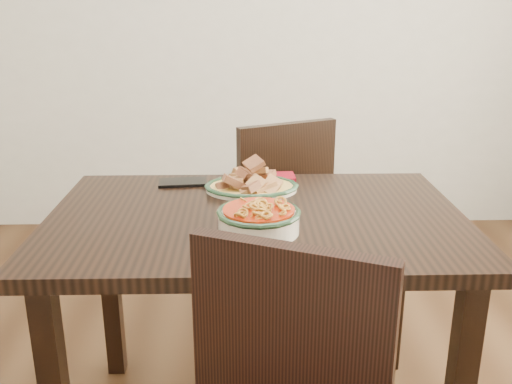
{
  "coord_description": "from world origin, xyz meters",
  "views": [
    {
      "loc": [
        -0.1,
        -1.64,
        1.33
      ],
      "look_at": [
        -0.06,
        -0.07,
        0.81
      ],
      "focal_mm": 40.0,
      "sensor_mm": 36.0,
      "label": 1
    }
  ],
  "objects_px": {
    "dining_table": "(256,245)",
    "chair_far": "(274,210)",
    "fish_plate": "(251,178)",
    "noodle_bowl": "(259,217)",
    "smartphone": "(183,182)"
  },
  "relations": [
    {
      "from": "dining_table",
      "to": "chair_far",
      "type": "distance_m",
      "value": 0.74
    },
    {
      "from": "chair_far",
      "to": "fish_plate",
      "type": "relative_size",
      "value": 3.02
    },
    {
      "from": "dining_table",
      "to": "chair_far",
      "type": "bearing_deg",
      "value": 82.66
    },
    {
      "from": "fish_plate",
      "to": "chair_far",
      "type": "bearing_deg",
      "value": 78.48
    },
    {
      "from": "chair_far",
      "to": "fish_plate",
      "type": "distance_m",
      "value": 0.59
    },
    {
      "from": "fish_plate",
      "to": "noodle_bowl",
      "type": "height_order",
      "value": "fish_plate"
    },
    {
      "from": "dining_table",
      "to": "smartphone",
      "type": "height_order",
      "value": "smartphone"
    },
    {
      "from": "noodle_bowl",
      "to": "dining_table",
      "type": "bearing_deg",
      "value": 91.35
    },
    {
      "from": "dining_table",
      "to": "chair_far",
      "type": "xyz_separation_m",
      "value": [
        0.09,
        0.72,
        -0.15
      ]
    },
    {
      "from": "dining_table",
      "to": "noodle_bowl",
      "type": "xyz_separation_m",
      "value": [
        0.0,
        -0.14,
        0.14
      ]
    },
    {
      "from": "noodle_bowl",
      "to": "smartphone",
      "type": "distance_m",
      "value": 0.5
    },
    {
      "from": "smartphone",
      "to": "fish_plate",
      "type": "bearing_deg",
      "value": -24.76
    },
    {
      "from": "chair_far",
      "to": "smartphone",
      "type": "distance_m",
      "value": 0.6
    },
    {
      "from": "chair_far",
      "to": "noodle_bowl",
      "type": "bearing_deg",
      "value": 59.16
    },
    {
      "from": "noodle_bowl",
      "to": "smartphone",
      "type": "bearing_deg",
      "value": 119.49
    }
  ]
}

